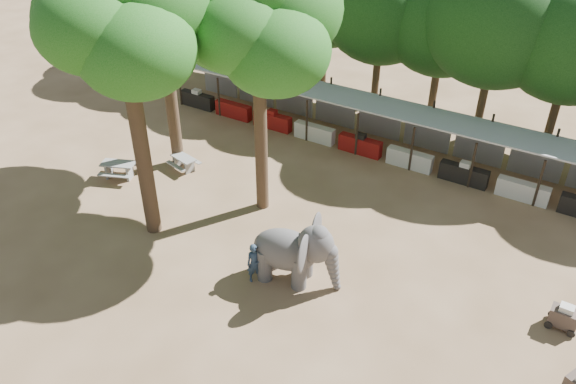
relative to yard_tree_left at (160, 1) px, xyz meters
The scene contains 11 objects.
ground 14.23m from the yard_tree_left, 38.20° to the right, with size 100.00×100.00×0.00m, color brown.
vendor_stalls 13.30m from the yard_tree_left, 36.06° to the left, with size 28.00×2.99×2.80m.
yard_tree_left is the anchor object (origin of this frame).
yard_tree_center 5.92m from the yard_tree_left, 59.04° to the right, with size 7.10×6.90×12.04m.
yard_tree_back 6.09m from the yard_tree_left, ahead, with size 7.10×6.90×11.36m.
backdrop_trees 15.17m from the yard_tree_left, 52.28° to the left, with size 46.46×5.95×8.33m.
elephant 12.99m from the yard_tree_left, 24.92° to the right, with size 3.65×2.71×2.72m.
handler 12.70m from the yard_tree_left, 32.40° to the right, with size 0.60×0.40×1.68m, color #26384C.
picnic_table_near 8.29m from the yard_tree_left, 114.59° to the right, with size 2.10×2.02×0.83m.
picnic_table_far 7.81m from the yard_tree_left, 33.43° to the right, with size 1.64×1.54×0.70m.
cart_back 20.79m from the yard_tree_left, ahead, with size 1.04×0.69×1.00m.
Camera 1 is at (9.34, -11.53, 14.73)m, focal length 35.00 mm.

